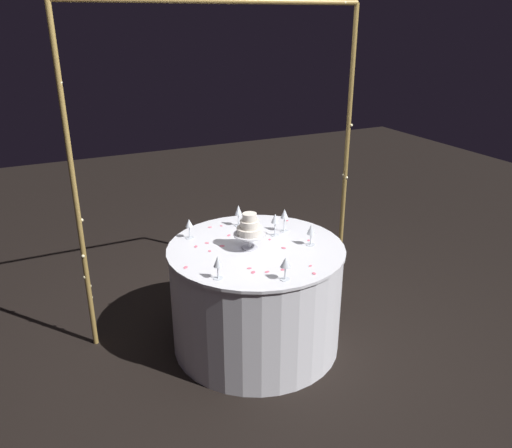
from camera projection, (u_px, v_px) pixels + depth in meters
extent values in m
plane|color=black|center=(256.00, 342.00, 3.77)|extent=(12.00, 12.00, 0.00)
cylinder|color=olive|center=(75.00, 193.00, 3.32)|extent=(0.04, 0.04, 2.34)
cylinder|color=olive|center=(346.00, 157.00, 4.19)|extent=(0.04, 0.04, 2.34)
cylinder|color=olive|center=(222.00, 1.00, 3.31)|extent=(2.15, 0.04, 0.04)
sphere|color=#F9EAB2|center=(83.00, 256.00, 3.47)|extent=(0.02, 0.02, 0.02)
sphere|color=#F9EAB2|center=(351.00, 125.00, 4.08)|extent=(0.02, 0.02, 0.02)
sphere|color=#F9EAB2|center=(82.00, 220.00, 3.41)|extent=(0.02, 0.02, 0.02)
sphere|color=#F9EAB2|center=(347.00, 178.00, 4.24)|extent=(0.02, 0.02, 0.02)
sphere|color=#F9EAB2|center=(151.00, 0.00, 3.13)|extent=(0.02, 0.02, 0.02)
sphere|color=#F9EAB2|center=(91.00, 298.00, 3.64)|extent=(0.02, 0.02, 0.02)
sphere|color=#F9EAB2|center=(345.00, 178.00, 4.26)|extent=(0.02, 0.02, 0.02)
sphere|color=#F9EAB2|center=(204.00, 1.00, 3.26)|extent=(0.02, 0.02, 0.02)
sphere|color=#F9EAB2|center=(90.00, 286.00, 3.61)|extent=(0.02, 0.02, 0.02)
sphere|color=#F9EAB2|center=(343.00, 205.00, 4.35)|extent=(0.02, 0.02, 0.02)
sphere|color=#F9EAB2|center=(254.00, 1.00, 3.40)|extent=(0.02, 0.02, 0.02)
sphere|color=#F9EAB2|center=(60.00, 83.00, 3.05)|extent=(0.02, 0.02, 0.02)
sphere|color=#F9EAB2|center=(349.00, 120.00, 4.08)|extent=(0.02, 0.02, 0.02)
sphere|color=#F9EAB2|center=(302.00, 2.00, 3.55)|extent=(0.02, 0.02, 0.02)
sphere|color=#F9EAB2|center=(85.00, 277.00, 3.55)|extent=(0.02, 0.02, 0.02)
sphere|color=#F9EAB2|center=(344.00, 175.00, 4.24)|extent=(0.02, 0.02, 0.02)
sphere|color=#F9EAB2|center=(345.00, 3.00, 3.69)|extent=(0.02, 0.02, 0.02)
sphere|color=#F9EAB2|center=(49.00, 9.00, 2.90)|extent=(0.02, 0.02, 0.02)
cylinder|color=white|center=(256.00, 298.00, 3.63)|extent=(1.20, 1.20, 0.76)
cylinder|color=white|center=(256.00, 248.00, 3.48)|extent=(1.23, 1.23, 0.02)
cylinder|color=silver|center=(250.00, 248.00, 3.46)|extent=(0.11, 0.11, 0.01)
cylinder|color=silver|center=(250.00, 241.00, 3.44)|extent=(0.02, 0.02, 0.09)
cylinder|color=silver|center=(249.00, 234.00, 3.42)|extent=(0.22, 0.22, 0.01)
cylinder|color=silver|center=(249.00, 230.00, 3.41)|extent=(0.18, 0.18, 0.05)
cylinder|color=silver|center=(249.00, 224.00, 3.40)|extent=(0.13, 0.13, 0.05)
cylinder|color=silver|center=(249.00, 217.00, 3.38)|extent=(0.10, 0.10, 0.05)
cylinder|color=silver|center=(239.00, 225.00, 3.83)|extent=(0.06, 0.06, 0.00)
cylinder|color=silver|center=(239.00, 220.00, 3.82)|extent=(0.01, 0.01, 0.09)
cone|color=silver|center=(238.00, 210.00, 3.79)|extent=(0.05, 0.05, 0.07)
cylinder|color=silver|center=(284.00, 231.00, 3.73)|extent=(0.06, 0.06, 0.00)
cylinder|color=silver|center=(284.00, 224.00, 3.71)|extent=(0.01, 0.01, 0.10)
cone|color=silver|center=(285.00, 213.00, 3.68)|extent=(0.06, 0.06, 0.07)
cylinder|color=silver|center=(218.00, 278.00, 3.06)|extent=(0.06, 0.06, 0.00)
cylinder|color=silver|center=(218.00, 272.00, 3.04)|extent=(0.01, 0.01, 0.08)
cone|color=silver|center=(218.00, 261.00, 3.02)|extent=(0.05, 0.05, 0.07)
cylinder|color=silver|center=(190.00, 238.00, 3.62)|extent=(0.06, 0.06, 0.00)
cylinder|color=silver|center=(190.00, 232.00, 3.60)|extent=(0.01, 0.01, 0.08)
cone|color=silver|center=(189.00, 223.00, 3.58)|extent=(0.05, 0.05, 0.06)
cylinder|color=silver|center=(275.00, 235.00, 3.66)|extent=(0.06, 0.06, 0.00)
cylinder|color=silver|center=(275.00, 229.00, 3.64)|extent=(0.01, 0.01, 0.10)
cone|color=silver|center=(275.00, 218.00, 3.61)|extent=(0.06, 0.06, 0.07)
cylinder|color=silver|center=(285.00, 279.00, 3.05)|extent=(0.06, 0.06, 0.00)
cylinder|color=silver|center=(285.00, 273.00, 3.03)|extent=(0.01, 0.01, 0.08)
cone|color=silver|center=(285.00, 262.00, 3.00)|extent=(0.06, 0.06, 0.06)
cylinder|color=silver|center=(310.00, 245.00, 3.51)|extent=(0.06, 0.06, 0.00)
cylinder|color=silver|center=(311.00, 239.00, 3.49)|extent=(0.01, 0.01, 0.08)
cone|color=silver|center=(311.00, 229.00, 3.47)|extent=(0.06, 0.06, 0.07)
ellipsoid|color=#EA6B84|center=(284.00, 248.00, 3.46)|extent=(0.04, 0.04, 0.00)
ellipsoid|color=#EA6B84|center=(210.00, 227.00, 3.80)|extent=(0.03, 0.03, 0.00)
ellipsoid|color=#EA6B84|center=(287.00, 221.00, 3.93)|extent=(0.03, 0.03, 0.00)
ellipsoid|color=#EA6B84|center=(309.00, 240.00, 3.58)|extent=(0.03, 0.03, 0.00)
ellipsoid|color=#EA6B84|center=(283.00, 269.00, 3.17)|extent=(0.04, 0.03, 0.00)
ellipsoid|color=#EA6B84|center=(221.00, 226.00, 3.83)|extent=(0.03, 0.03, 0.00)
ellipsoid|color=#EA6B84|center=(222.00, 246.00, 3.49)|extent=(0.05, 0.04, 0.00)
ellipsoid|color=#EA6B84|center=(253.00, 272.00, 3.13)|extent=(0.04, 0.04, 0.00)
ellipsoid|color=#EA6B84|center=(186.00, 267.00, 3.19)|extent=(0.04, 0.04, 0.00)
ellipsoid|color=#EA6B84|center=(267.00, 272.00, 3.14)|extent=(0.03, 0.03, 0.00)
ellipsoid|color=#EA6B84|center=(270.00, 239.00, 3.59)|extent=(0.02, 0.03, 0.00)
ellipsoid|color=#EA6B84|center=(252.00, 238.00, 3.62)|extent=(0.03, 0.04, 0.00)
ellipsoid|color=#EA6B84|center=(249.00, 268.00, 3.18)|extent=(0.04, 0.03, 0.00)
ellipsoid|color=#EA6B84|center=(314.00, 273.00, 3.12)|extent=(0.03, 0.04, 0.00)
ellipsoid|color=#EA6B84|center=(229.00, 235.00, 3.66)|extent=(0.04, 0.04, 0.00)
ellipsoid|color=#EA6B84|center=(196.00, 246.00, 3.48)|extent=(0.04, 0.04, 0.00)
ellipsoid|color=#EA6B84|center=(310.00, 266.00, 3.21)|extent=(0.03, 0.03, 0.00)
ellipsoid|color=#EA6B84|center=(210.00, 251.00, 3.42)|extent=(0.02, 0.03, 0.00)
ellipsoid|color=#EA6B84|center=(247.00, 238.00, 3.62)|extent=(0.03, 0.03, 0.00)
ellipsoid|color=#EA6B84|center=(207.00, 243.00, 3.54)|extent=(0.04, 0.04, 0.00)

